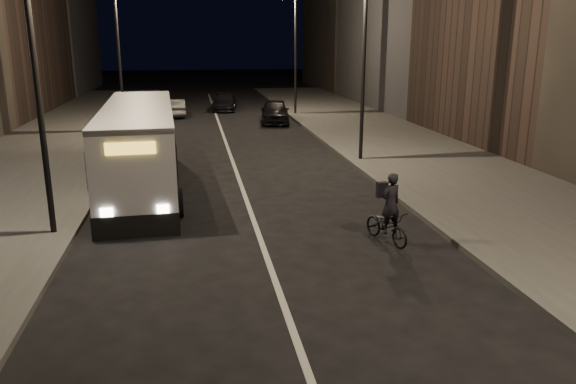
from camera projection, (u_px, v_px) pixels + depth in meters
name	position (u px, v px, depth m)	size (l,w,h in m)	color
ground	(276.00, 282.00, 12.64)	(180.00, 180.00, 0.00)	black
sidewalk_right	(406.00, 150.00, 27.30)	(7.00, 70.00, 0.16)	#383836
sidewalk_left	(37.00, 162.00, 24.54)	(7.00, 70.00, 0.16)	#383836
streetlight_right_mid	(358.00, 37.00, 23.49)	(1.20, 0.44, 8.12)	black
streetlight_right_far	(292.00, 38.00, 38.70)	(1.20, 0.44, 8.12)	black
streetlight_left_near	(42.00, 36.00, 14.16)	(1.20, 0.44, 8.12)	black
streetlight_left_far	(123.00, 38.00, 31.27)	(1.20, 0.44, 8.12)	black
city_bus	(140.00, 144.00, 20.28)	(3.04, 11.29, 3.01)	silver
cyclist_on_bicycle	(388.00, 220.00, 14.93)	(1.12, 1.80, 1.96)	black
car_near	(275.00, 111.00, 36.26)	(1.78, 4.42, 1.51)	black
car_mid	(176.00, 108.00, 39.31)	(1.29, 3.70, 1.22)	#353538
car_far	(225.00, 102.00, 42.78)	(1.77, 4.35, 1.26)	black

